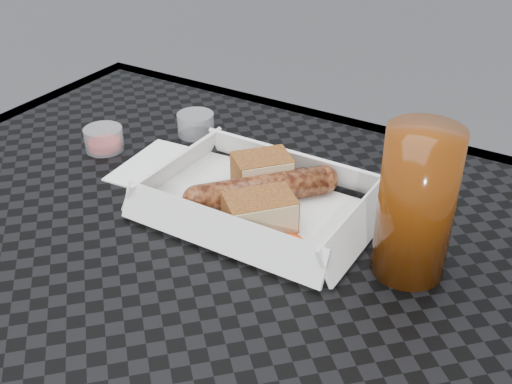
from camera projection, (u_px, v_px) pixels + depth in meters
The scene contains 10 objects.
patio_table at pixel (156, 307), 0.69m from camera, with size 0.80×0.80×0.74m.
food_tray at pixel (261, 209), 0.71m from camera, with size 0.22×0.15×0.00m, color white.
bratwurst at pixel (262, 190), 0.71m from camera, with size 0.13×0.14×0.03m.
bread_near at pixel (262, 172), 0.74m from camera, with size 0.06×0.05×0.04m, color brown.
bread_far at pixel (260, 212), 0.67m from camera, with size 0.07×0.05×0.04m, color brown.
veg_garnish at pixel (283, 243), 0.65m from camera, with size 0.03×0.03×0.00m.
napkin at pixel (171, 169), 0.79m from camera, with size 0.12×0.12×0.00m, color white.
condiment_cup_sauce at pixel (104, 139), 0.83m from camera, with size 0.05×0.05×0.03m, color #99110B.
condiment_cup_empty at pixel (196, 124), 0.87m from camera, with size 0.05×0.05×0.03m, color silver.
drink_glass at pixel (416, 204), 0.59m from camera, with size 0.07×0.07×0.15m, color #582507.
Camera 1 is at (0.36, -0.39, 1.13)m, focal length 45.00 mm.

